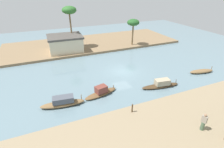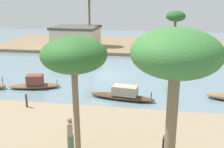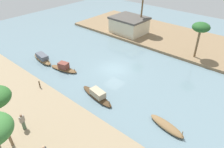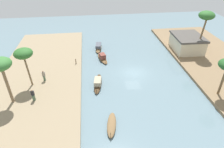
{
  "view_description": "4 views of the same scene",
  "coord_description": "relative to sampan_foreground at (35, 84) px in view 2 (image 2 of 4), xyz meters",
  "views": [
    {
      "loc": [
        -11.09,
        -22.04,
        12.06
      ],
      "look_at": [
        -2.3,
        -1.32,
        0.63
      ],
      "focal_mm": 28.47,
      "sensor_mm": 36.0,
      "label": 1
    },
    {
      "loc": [
        4.76,
        -25.24,
        7.77
      ],
      "look_at": [
        1.05,
        -2.02,
        0.75
      ],
      "focal_mm": 42.89,
      "sensor_mm": 36.0,
      "label": 2
    },
    {
      "loc": [
        15.96,
        -19.11,
        15.06
      ],
      "look_at": [
        1.42,
        -2.19,
        0.85
      ],
      "focal_mm": 32.98,
      "sensor_mm": 36.0,
      "label": 3
    },
    {
      "loc": [
        25.97,
        -6.97,
        17.36
      ],
      "look_at": [
        1.47,
        -3.87,
        1.08
      ],
      "focal_mm": 30.63,
      "sensor_mm": 36.0,
      "label": 4
    }
  ],
  "objects": [
    {
      "name": "sampan_with_tall_canopy",
      "position": [
        7.81,
        -1.35,
        0.01
      ],
      "size": [
        5.22,
        1.82,
        1.11
      ],
      "rotation": [
        0.0,
        0.0,
        -0.15
      ],
      "color": "#47331E",
      "rests_on": "river_water"
    },
    {
      "name": "palm_tree_right_short",
      "position": [
        12.52,
        15.03,
        4.58
      ],
      "size": [
        2.48,
        2.48,
        5.36
      ],
      "color": "brown",
      "rests_on": "riverbank_right"
    },
    {
      "name": "person_on_near_bank",
      "position": [
        6.18,
        -9.39,
        0.85
      ],
      "size": [
        0.4,
        0.5,
        1.74
      ],
      "rotation": [
        0.0,
        0.0,
        5.01
      ],
      "color": "#4C664C",
      "rests_on": "riverbank_left"
    },
    {
      "name": "palm_tree_left_far",
      "position": [
        10.63,
        -12.69,
        5.56
      ],
      "size": [
        2.66,
        2.66,
        6.46
      ],
      "color": "#7F6647",
      "rests_on": "riverbank_left"
    },
    {
      "name": "mooring_post",
      "position": [
        1.63,
        -4.79,
        0.49
      ],
      "size": [
        0.14,
        0.14,
        0.93
      ],
      "primitive_type": "cylinder",
      "color": "#4C3823",
      "rests_on": "riverbank_left"
    },
    {
      "name": "palm_tree_left_near",
      "position": [
        7.07,
        -11.09,
        5.13
      ],
      "size": [
        2.49,
        2.49,
        5.89
      ],
      "color": "#7F6647",
      "rests_on": "riverbank_left"
    },
    {
      "name": "riverside_building",
      "position": [
        -1.19,
        16.74,
        1.53
      ],
      "size": [
        6.62,
        5.6,
        2.98
      ],
      "rotation": [
        0.0,
        0.0,
        -0.04
      ],
      "color": "beige",
      "rests_on": "riverbank_right"
    },
    {
      "name": "sampan_foreground",
      "position": [
        0.0,
        0.0,
        0.0
      ],
      "size": [
        4.49,
        2.14,
        1.18
      ],
      "rotation": [
        0.0,
        0.0,
        0.24
      ],
      "color": "brown",
      "rests_on": "river_water"
    },
    {
      "name": "river_water",
      "position": [
        5.23,
        4.81,
        -0.4
      ],
      "size": [
        67.81,
        67.81,
        0.0
      ],
      "primitive_type": "plane",
      "color": "slate",
      "rests_on": "ground"
    },
    {
      "name": "riverbank_right",
      "position": [
        5.23,
        20.09,
        -0.19
      ],
      "size": [
        37.24,
        13.23,
        0.42
      ],
      "primitive_type": "cube",
      "color": "#846B4C",
      "rests_on": "ground"
    }
  ]
}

